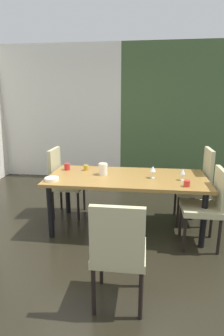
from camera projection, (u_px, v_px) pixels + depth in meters
name	position (u px, v px, depth m)	size (l,w,h in m)	color
ground_plane	(96.00, 247.00, 3.16)	(5.46, 5.92, 0.02)	black
back_panel_interior	(59.00, 113.00, 5.75)	(2.75, 0.10, 2.84)	silver
garden_window_panel	(186.00, 114.00, 5.42)	(2.71, 0.10, 2.84)	#3C5531
dining_table	(127.00, 182.00, 3.46)	(2.07, 0.96, 0.74)	olive
chair_right_near	(208.00, 203.00, 3.06)	(0.44, 0.44, 0.96)	tan
chair_left_far	(63.00, 179.00, 3.92)	(0.45, 0.44, 1.02)	tan
chair_right_far	(198.00, 183.00, 3.67)	(0.44, 0.44, 1.07)	tan
chair_head_near	(119.00, 249.00, 2.11)	(0.44, 0.44, 0.97)	tan
wine_glass_corner	(153.00, 169.00, 3.35)	(0.08, 0.08, 0.16)	silver
wine_glass_rear	(183.00, 172.00, 3.26)	(0.06, 0.06, 0.15)	silver
serving_bowl_south	(52.00, 179.00, 3.26)	(0.18, 0.18, 0.04)	white
cup_near_shelf	(67.00, 167.00, 3.74)	(0.08, 0.08, 0.10)	red
cup_east	(86.00, 168.00, 3.72)	(0.07, 0.07, 0.08)	#B89126
cup_left	(187.00, 183.00, 3.04)	(0.07, 0.07, 0.07)	red
pitcher_west	(103.00, 169.00, 3.50)	(0.13, 0.12, 0.16)	#F3E7CC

